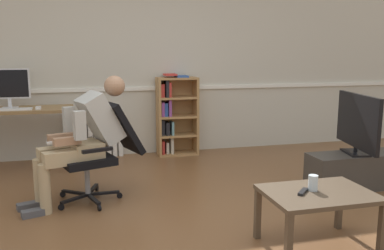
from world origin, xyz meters
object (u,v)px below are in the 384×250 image
(imac_monitor, at_px, (9,85))
(coffee_table, at_px, (318,199))
(tv_screen, at_px, (358,123))
(spare_remote, at_px, (303,192))
(computer_mouse, at_px, (38,108))
(keyboard, at_px, (13,109))
(computer_desk, at_px, (15,118))
(office_chair, at_px, (103,147))
(person_seated, at_px, (83,136))
(drinking_glass, at_px, (313,183))
(tv_stand, at_px, (354,171))
(bookshelf, at_px, (174,115))
(radiator, at_px, (93,135))

(imac_monitor, xyz_separation_m, coffee_table, (2.49, -2.79, -0.65))
(tv_screen, xyz_separation_m, spare_remote, (-1.23, -1.09, -0.26))
(imac_monitor, distance_m, computer_mouse, 0.47)
(keyboard, bearing_deg, imac_monitor, 106.82)
(computer_desk, distance_m, keyboard, 0.19)
(office_chair, relative_size, person_seated, 0.79)
(drinking_glass, bearing_deg, spare_remote, -163.39)
(tv_stand, bearing_deg, office_chair, 172.13)
(person_seated, bearing_deg, office_chair, 90.00)
(imac_monitor, bearing_deg, computer_mouse, -30.10)
(bookshelf, xyz_separation_m, person_seated, (-1.21, -1.60, 0.09))
(office_chair, bearing_deg, coffee_table, 26.54)
(bookshelf, bearing_deg, tv_screen, -51.07)
(tv_stand, bearing_deg, drinking_glass, -136.78)
(bookshelf, relative_size, person_seated, 0.94)
(bookshelf, distance_m, tv_stand, 2.47)
(keyboard, distance_m, tv_stand, 3.86)
(computer_mouse, relative_size, office_chair, 0.11)
(person_seated, bearing_deg, imac_monitor, -167.08)
(computer_desk, relative_size, drinking_glass, 11.61)
(computer_desk, bearing_deg, coffee_table, -48.12)
(computer_mouse, xyz_separation_m, drinking_glass, (2.12, -2.55, -0.28))
(imac_monitor, height_order, spare_remote, imac_monitor)
(bookshelf, bearing_deg, imac_monitor, -174.11)
(keyboard, height_order, spare_remote, keyboard)
(coffee_table, bearing_deg, computer_desk, 131.88)
(computer_desk, height_order, tv_screen, tv_screen)
(office_chair, bearing_deg, drinking_glass, 26.72)
(keyboard, xyz_separation_m, radiator, (0.90, 0.53, -0.46))
(imac_monitor, height_order, tv_stand, imac_monitor)
(computer_desk, relative_size, person_seated, 1.11)
(tv_screen, bearing_deg, imac_monitor, 76.00)
(person_seated, bearing_deg, coffee_table, 30.91)
(bookshelf, distance_m, drinking_glass, 2.99)
(computer_mouse, distance_m, drinking_glass, 3.33)
(computer_mouse, xyz_separation_m, coffee_table, (2.15, -2.59, -0.40))
(keyboard, bearing_deg, coffee_table, -46.71)
(computer_mouse, height_order, tv_screen, tv_screen)
(imac_monitor, distance_m, radiator, 1.24)
(imac_monitor, relative_size, coffee_table, 0.63)
(person_seated, height_order, tv_stand, person_seated)
(tv_screen, bearing_deg, office_chair, 93.26)
(keyboard, relative_size, office_chair, 0.44)
(computer_mouse, relative_size, drinking_glass, 0.87)
(radiator, xyz_separation_m, person_seated, (-0.11, -1.70, 0.34))
(radiator, bearing_deg, tv_screen, -37.24)
(computer_mouse, relative_size, spare_remote, 0.67)
(imac_monitor, xyz_separation_m, bookshelf, (2.06, 0.21, -0.47))
(bookshelf, relative_size, office_chair, 1.19)
(radiator, relative_size, office_chair, 0.82)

